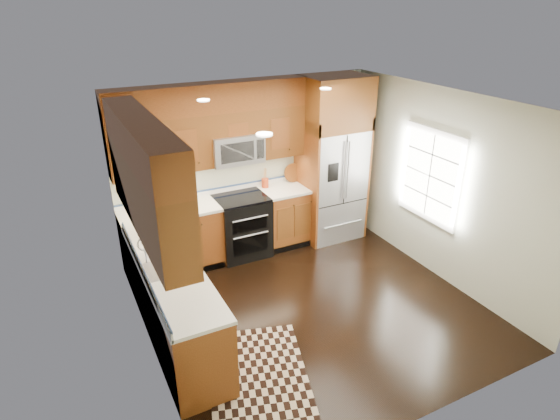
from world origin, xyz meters
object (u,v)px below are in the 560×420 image
range (242,226)px  knife_block (188,199)px  rug (260,381)px  refrigerator (332,160)px  utensil_crock (265,181)px

range → knife_block: 0.98m
rug → knife_block: bearing=104.7°
refrigerator → range: bearing=178.6°
knife_block → range: bearing=-2.4°
rug → knife_block: 2.80m
range → knife_block: size_ratio=3.15×
range → rug: size_ratio=0.56×
refrigerator → rug: bearing=-134.0°
refrigerator → utensil_crock: refrigerator is taller
refrigerator → utensil_crock: 1.11m
knife_block → utensil_crock: bearing=8.0°
rug → utensil_crock: size_ratio=5.53×
range → knife_block: (-0.78, 0.03, 0.59)m
range → utensil_crock: utensil_crock is taller
knife_block → utensil_crock: utensil_crock is taller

